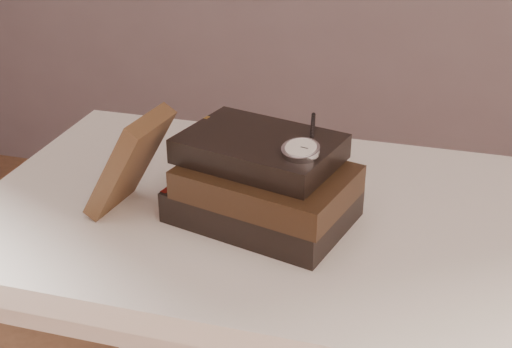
# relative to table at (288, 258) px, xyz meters

# --- Properties ---
(table) EXTENTS (1.00, 0.60, 0.75)m
(table) POSITION_rel_table_xyz_m (0.00, 0.00, 0.00)
(table) COLOR white
(table) RESTS_ON ground
(book_stack) EXTENTS (0.30, 0.24, 0.13)m
(book_stack) POSITION_rel_table_xyz_m (-0.03, -0.04, 0.15)
(book_stack) COLOR black
(book_stack) RESTS_ON table
(journal) EXTENTS (0.13, 0.12, 0.17)m
(journal) POSITION_rel_table_xyz_m (-0.23, -0.07, 0.18)
(journal) COLOR #3D2717
(journal) RESTS_ON table
(pocket_watch) EXTENTS (0.07, 0.16, 0.02)m
(pocket_watch) POSITION_rel_table_xyz_m (0.03, -0.06, 0.23)
(pocket_watch) COLOR silver
(pocket_watch) RESTS_ON book_stack
(eyeglasses) EXTENTS (0.14, 0.15, 0.05)m
(eyeglasses) POSITION_rel_table_xyz_m (-0.10, 0.07, 0.17)
(eyeglasses) COLOR silver
(eyeglasses) RESTS_ON book_stack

